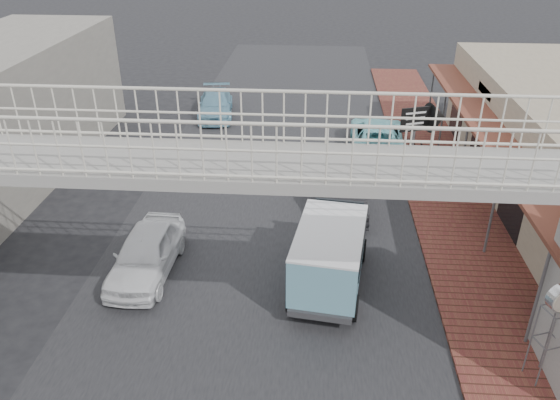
% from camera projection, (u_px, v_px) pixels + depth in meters
% --- Properties ---
extents(ground, '(120.00, 120.00, 0.00)m').
position_uv_depth(ground, '(261.00, 263.00, 16.65)').
color(ground, black).
rests_on(ground, ground).
extents(road_strip, '(10.00, 60.00, 0.01)m').
position_uv_depth(road_strip, '(261.00, 263.00, 16.65)').
color(road_strip, black).
rests_on(road_strip, ground).
extents(sidewalk, '(3.00, 40.00, 0.10)m').
position_uv_depth(sidewalk, '(457.00, 220.00, 18.85)').
color(sidewalk, brown).
rests_on(sidewalk, ground).
extents(footbridge, '(16.40, 2.40, 6.34)m').
position_uv_depth(footbridge, '(240.00, 248.00, 11.64)').
color(footbridge, gray).
rests_on(footbridge, ground).
extents(white_hatchback, '(1.69, 3.98, 1.34)m').
position_uv_depth(white_hatchback, '(146.00, 253.00, 15.96)').
color(white_hatchback, white).
rests_on(white_hatchback, ground).
extents(dark_sedan, '(1.84, 4.17, 1.33)m').
position_uv_depth(dark_sedan, '(341.00, 191.00, 19.47)').
color(dark_sedan, black).
rests_on(dark_sedan, ground).
extents(angkot_curb, '(2.64, 5.20, 1.41)m').
position_uv_depth(angkot_curb, '(377.00, 137.00, 23.98)').
color(angkot_curb, '#7ED4DA').
rests_on(angkot_curb, ground).
extents(angkot_far, '(2.24, 4.37, 1.21)m').
position_uv_depth(angkot_far, '(216.00, 104.00, 28.21)').
color(angkot_far, '#699FB7').
rests_on(angkot_far, ground).
extents(angkot_van, '(2.31, 4.22, 1.97)m').
position_uv_depth(angkot_van, '(330.00, 249.00, 15.10)').
color(angkot_van, black).
rests_on(angkot_van, ground).
extents(motorcycle_near, '(1.80, 0.75, 0.92)m').
position_uv_depth(motorcycle_near, '(403.00, 142.00, 23.79)').
color(motorcycle_near, black).
rests_on(motorcycle_near, sidewalk).
extents(motorcycle_far, '(1.63, 0.80, 0.94)m').
position_uv_depth(motorcycle_far, '(411.00, 168.00, 21.42)').
color(motorcycle_far, black).
rests_on(motorcycle_far, sidewalk).
extents(street_clock, '(0.66, 0.62, 2.57)m').
position_uv_depth(street_clock, '(560.00, 303.00, 11.50)').
color(street_clock, '#59595B').
rests_on(street_clock, sidewalk).
extents(arrow_sign, '(1.89, 1.27, 3.13)m').
position_uv_depth(arrow_sign, '(435.00, 118.00, 20.42)').
color(arrow_sign, '#59595B').
rests_on(arrow_sign, sidewalk).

